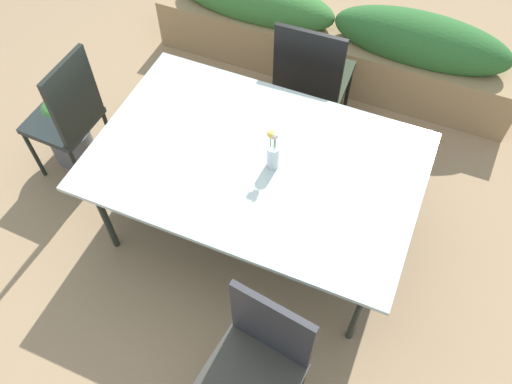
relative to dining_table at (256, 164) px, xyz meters
The scene contains 8 objects.
ground_plane 0.68m from the dining_table, 158.53° to the right, with size 12.00×12.00×0.00m, color #9E7F5B.
dining_table is the anchor object (origin of this frame).
chair_near_right 1.06m from the dining_table, 66.71° to the right, with size 0.48×0.48×0.96m.
chair_end_left 1.28m from the dining_table, behind, with size 0.41×0.41×1.00m.
chair_far_side 0.96m from the dining_table, 89.72° to the left, with size 0.49×0.49×0.98m.
flower_vase 0.18m from the dining_table, ahead, with size 0.07×0.07×0.27m.
planter_box 1.62m from the dining_table, 90.72° to the left, with size 2.84×0.41×0.74m.
potted_plant 1.50m from the dining_table, behind, with size 0.32×0.32×0.52m.
Camera 1 is at (0.79, -1.61, 2.95)m, focal length 36.70 mm.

